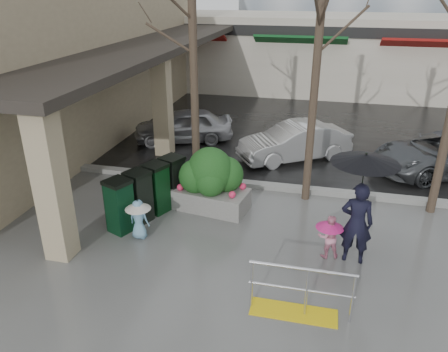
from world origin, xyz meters
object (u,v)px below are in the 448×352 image
at_px(child_pink, 329,233).
at_px(planter, 211,180).
at_px(news_boxes, 148,192).
at_px(car_c, 444,154).
at_px(handrail, 298,297).
at_px(tree_west, 192,5).
at_px(woman, 360,200).
at_px(car_a, 183,125).
at_px(child_blue, 139,215).
at_px(car_b, 295,142).

xyz_separation_m(child_pink, planter, (-3.10, 1.60, 0.24)).
relative_size(news_boxes, car_c, 0.54).
distance_m(handrail, child_pink, 2.09).
relative_size(tree_west, car_c, 1.50).
relative_size(woman, car_a, 0.68).
bearing_deg(child_pink, tree_west, -50.42).
distance_m(car_a, car_c, 9.03).
xyz_separation_m(tree_west, child_blue, (-0.51, -3.02, -4.48)).
distance_m(child_blue, car_a, 6.95).
relative_size(planter, car_a, 0.57).
distance_m(woman, planter, 4.04).
bearing_deg(car_c, child_pink, -58.26).
bearing_deg(woman, car_a, -44.83).
xyz_separation_m(tree_west, woman, (4.39, -2.81, -3.60)).
distance_m(tree_west, child_blue, 5.42).
bearing_deg(car_b, planter, -57.53).
height_order(woman, news_boxes, woman).
bearing_deg(car_c, woman, -54.04).
height_order(car_a, car_c, same).
distance_m(child_blue, car_b, 6.73).
relative_size(child_pink, planter, 0.48).
xyz_separation_m(tree_west, child_pink, (3.85, -2.78, -4.49)).
height_order(child_pink, car_c, car_c).
bearing_deg(woman, news_boxes, -6.69).
distance_m(woman, car_c, 6.48).
relative_size(car_a, car_c, 0.82).
bearing_deg(woman, child_pink, 0.17).
bearing_deg(handrail, car_b, 95.60).
xyz_separation_m(child_blue, car_c, (7.82, 5.94, 0.02)).
distance_m(child_pink, news_boxes, 4.64).
bearing_deg(child_pink, news_boxes, -24.84).
bearing_deg(child_pink, handrail, 61.67).
distance_m(car_b, car_c, 4.71).
xyz_separation_m(child_pink, car_b, (-1.25, 5.73, 0.04)).
xyz_separation_m(child_pink, car_c, (3.45, 5.70, 0.04)).
bearing_deg(tree_west, car_b, 48.60).
relative_size(child_blue, car_c, 0.22).
bearing_deg(planter, child_pink, -27.36).
bearing_deg(child_pink, child_blue, -11.52).
bearing_deg(child_blue, handrail, 160.41).
bearing_deg(car_a, car_b, 58.36).
height_order(woman, car_b, woman).
bearing_deg(planter, tree_west, 122.68).
bearing_deg(child_blue, woman, -172.42).
height_order(handrail, car_a, car_a).
bearing_deg(handrail, child_blue, 155.28).
bearing_deg(car_a, handrail, 10.29).
relative_size(handrail, news_boxes, 0.78).
height_order(handrail, news_boxes, news_boxes).
distance_m(tree_west, child_pink, 6.54).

